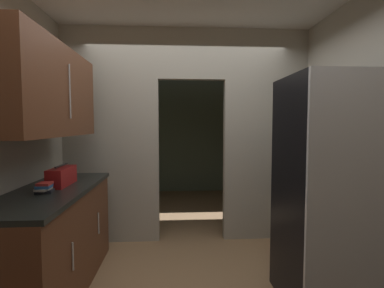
{
  "coord_description": "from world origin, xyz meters",
  "views": [
    {
      "loc": [
        -0.16,
        -2.4,
        1.5
      ],
      "look_at": [
        0.02,
        0.61,
        1.31
      ],
      "focal_mm": 26.84,
      "sensor_mm": 36.0,
      "label": 1
    }
  ],
  "objects": [
    {
      "name": "lower_cabinet_run",
      "position": [
        -1.25,
        0.18,
        0.47
      ],
      "size": [
        0.62,
        1.71,
        0.94
      ],
      "color": "brown",
      "rests_on": "ground"
    },
    {
      "name": "book_stack",
      "position": [
        -1.25,
        0.03,
        0.98
      ],
      "size": [
        0.14,
        0.16,
        0.09
      ],
      "color": "black",
      "rests_on": "lower_cabinet_run"
    },
    {
      "name": "refrigerator",
      "position": [
        1.14,
        -0.14,
        0.95
      ],
      "size": [
        0.79,
        0.76,
        1.9
      ],
      "color": "black",
      "rests_on": "ground"
    },
    {
      "name": "upper_cabinet_counterside",
      "position": [
        -1.25,
        0.18,
        1.8
      ],
      "size": [
        0.36,
        1.54,
        0.78
      ],
      "color": "brown"
    },
    {
      "name": "boombox",
      "position": [
        -1.22,
        0.34,
        1.02
      ],
      "size": [
        0.15,
        0.41,
        0.2
      ],
      "color": "maroon",
      "rests_on": "lower_cabinet_run"
    },
    {
      "name": "kitchen_partition",
      "position": [
        -0.02,
        1.32,
        1.45
      ],
      "size": [
        3.12,
        0.12,
        2.72
      ],
      "color": "#ADA899",
      "rests_on": "ground"
    },
    {
      "name": "adjoining_room_shell",
      "position": [
        0.0,
        3.23,
        1.36
      ],
      "size": [
        3.12,
        2.87,
        2.72
      ],
      "color": "slate",
      "rests_on": "ground"
    }
  ]
}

